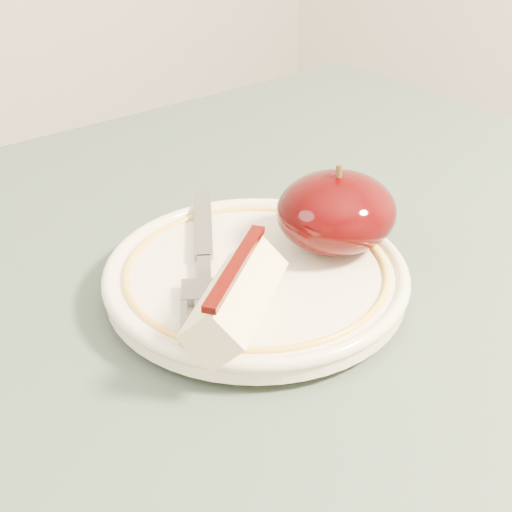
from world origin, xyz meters
TOP-DOWN VIEW (x-y plane):
  - plate at (0.05, 0.11)m, footprint 0.19×0.19m
  - apple_half at (0.11, 0.11)m, footprint 0.08×0.08m
  - apple_wedge at (0.01, 0.08)m, footprint 0.09×0.08m
  - fork at (0.03, 0.14)m, footprint 0.11×0.16m

SIDE VIEW (x-z plane):
  - plate at x=0.05m, z-range 0.75..0.77m
  - fork at x=0.03m, z-range 0.77..0.77m
  - apple_wedge at x=0.01m, z-range 0.77..0.81m
  - apple_half at x=0.11m, z-range 0.76..0.82m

